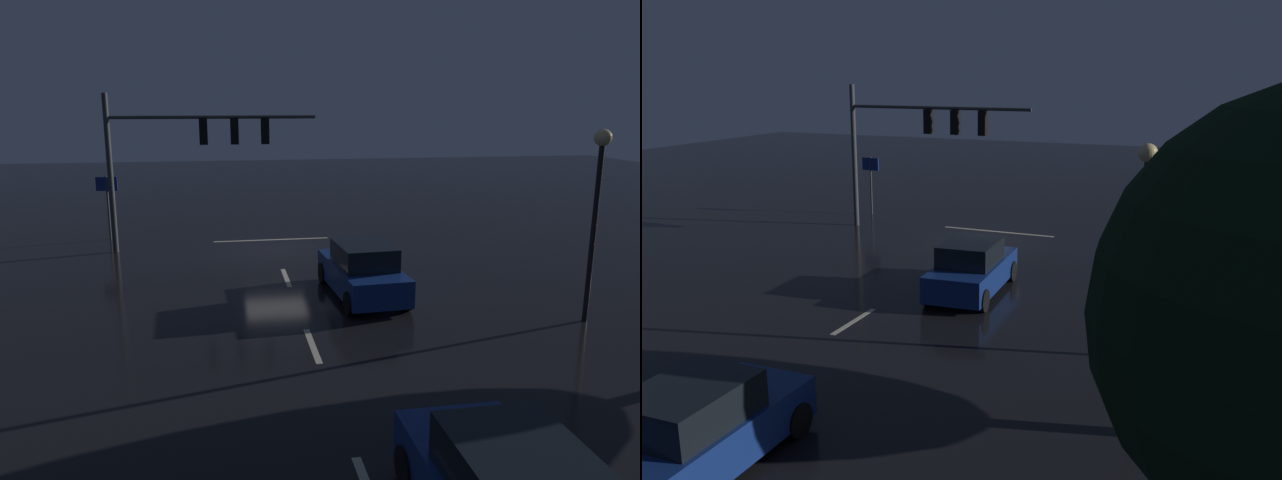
{
  "view_description": "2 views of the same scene",
  "coord_description": "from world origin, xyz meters",
  "views": [
    {
      "loc": [
        2.08,
        23.78,
        5.85
      ],
      "look_at": [
        -0.88,
        5.79,
        1.7
      ],
      "focal_mm": 33.83,
      "sensor_mm": 36.0,
      "label": 1
    },
    {
      "loc": [
        -9.75,
        25.59,
        6.8
      ],
      "look_at": [
        -1.12,
        4.81,
        1.27
      ],
      "focal_mm": 38.73,
      "sensor_mm": 36.0,
      "label": 2
    }
  ],
  "objects": [
    {
      "name": "route_sign",
      "position": [
        6.96,
        -3.19,
        2.02
      ],
      "size": [
        0.9,
        0.12,
        2.8
      ],
      "color": "#383A3D",
      "rests_on": "ground_plane"
    },
    {
      "name": "street_lamp_left_kerb",
      "position": [
        -7.65,
        9.51,
        3.63
      ],
      "size": [
        0.44,
        0.44,
        5.21
      ],
      "color": "black",
      "rests_on": "ground_plane"
    },
    {
      "name": "stop_bar",
      "position": [
        0.0,
        -1.95,
        0.0
      ],
      "size": [
        5.0,
        0.16,
        0.01
      ],
      "primitive_type": "cube",
      "color": "beige",
      "rests_on": "ground_plane"
    },
    {
      "name": "lane_dash_mid",
      "position": [
        0.0,
        10.0,
        0.0
      ],
      "size": [
        0.16,
        2.2,
        0.01
      ],
      "primitive_type": "cube",
      "rotation": [
        0.0,
        0.0,
        1.57
      ],
      "color": "beige",
      "rests_on": "ground_plane"
    },
    {
      "name": "car_approaching",
      "position": [
        -2.11,
        6.38,
        0.8
      ],
      "size": [
        2.15,
        4.46,
        1.7
      ],
      "color": "navy",
      "rests_on": "ground_plane"
    },
    {
      "name": "traffic_signal_assembly",
      "position": [
        3.31,
        -0.77,
        4.29
      ],
      "size": [
        8.22,
        0.47,
        6.24
      ],
      "color": "#383A3D",
      "rests_on": "ground_plane"
    },
    {
      "name": "ground_plane",
      "position": [
        0.0,
        0.0,
        0.0
      ],
      "size": [
        80.0,
        80.0,
        0.0
      ],
      "primitive_type": "plane",
      "color": "black"
    },
    {
      "name": "lane_dash_far",
      "position": [
        0.0,
        4.0,
        0.0
      ],
      "size": [
        0.16,
        2.2,
        0.01
      ],
      "primitive_type": "cube",
      "rotation": [
        0.0,
        0.0,
        1.57
      ],
      "color": "beige",
      "rests_on": "ground_plane"
    }
  ]
}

